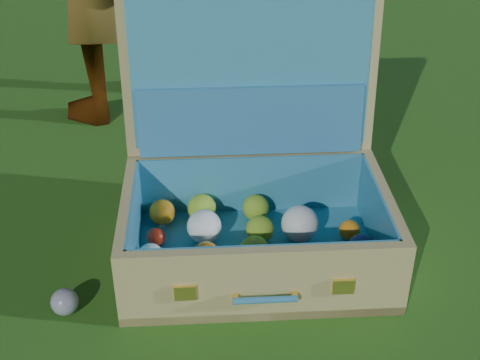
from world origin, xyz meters
TOP-DOWN VIEW (x-y plane):
  - ground at (0.00, 0.00)m, footprint 60.00×60.00m
  - stray_ball at (-0.39, 0.01)m, footprint 0.07×0.07m
  - suitcase at (0.14, 0.04)m, footprint 0.84×0.77m

SIDE VIEW (x-z plane):
  - ground at x=0.00m, z-range 0.00..0.00m
  - stray_ball at x=-0.39m, z-range 0.00..0.07m
  - suitcase at x=0.14m, z-range -0.14..0.51m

